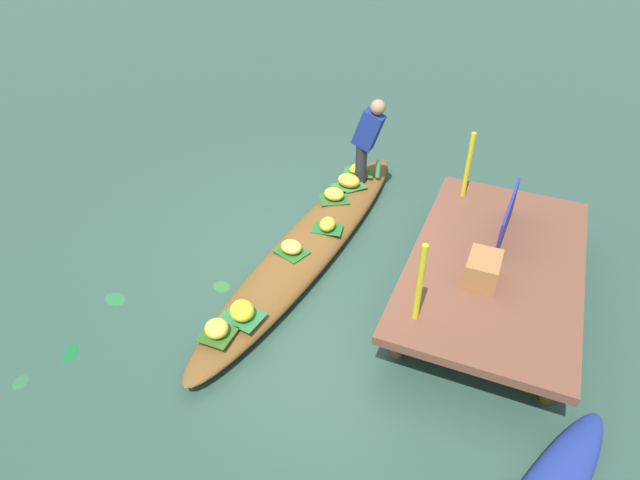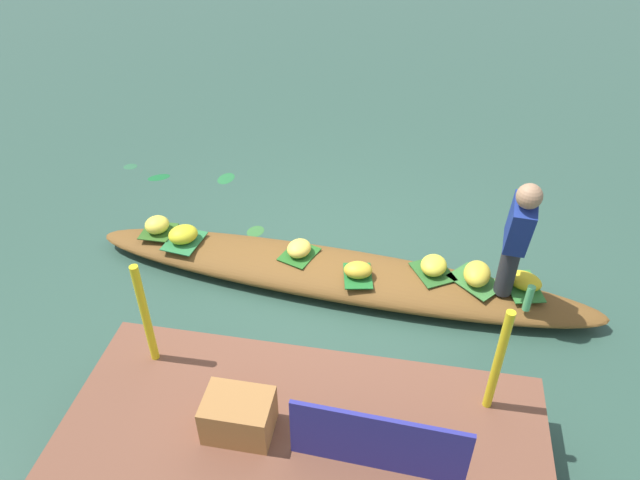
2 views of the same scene
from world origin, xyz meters
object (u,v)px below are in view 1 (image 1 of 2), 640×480
banana_bunch_5 (216,328)px  banana_bunch_3 (349,181)px  banana_bunch_4 (291,247)px  banana_bunch_0 (334,194)px  vendor_person (368,136)px  water_bottle (378,169)px  produce_crate (483,269)px  market_banner (507,218)px  banana_bunch_2 (328,224)px  banana_bunch_6 (359,168)px  banana_bunch_1 (242,311)px  vendor_boat (310,244)px

banana_bunch_5 → banana_bunch_3: bearing=176.2°
banana_bunch_4 → banana_bunch_5: bearing=-4.2°
banana_bunch_0 → vendor_person: bearing=159.0°
banana_bunch_0 → water_bottle: bearing=156.2°
banana_bunch_5 → vendor_person: size_ratio=0.20×
banana_bunch_4 → produce_crate: bearing=91.6°
banana_bunch_3 → market_banner: (0.70, 2.16, 0.38)m
banana_bunch_2 → banana_bunch_3: 1.07m
banana_bunch_5 → banana_bunch_4: bearing=175.8°
banana_bunch_6 → market_banner: market_banner is taller
banana_bunch_5 → banana_bunch_1: bearing=161.4°
banana_bunch_4 → vendor_boat: bearing=168.6°
market_banner → water_bottle: bearing=-118.3°
banana_bunch_5 → vendor_boat: bearing=174.3°
vendor_boat → banana_bunch_2: banana_bunch_2 is taller
banana_bunch_1 → banana_bunch_4: banana_bunch_1 is taller
produce_crate → vendor_boat: bearing=-98.7°
water_bottle → produce_crate: (2.03, 1.76, 0.25)m
banana_bunch_2 → banana_bunch_5: (2.08, -0.33, 0.01)m
vendor_boat → banana_bunch_1: size_ratio=16.98×
banana_bunch_0 → market_banner: (0.31, 2.23, 0.39)m
banana_bunch_4 → banana_bunch_5: 1.49m
banana_bunch_2 → banana_bunch_0: bearing=-165.1°
vendor_person → produce_crate: (1.83, 1.88, -0.32)m
banana_bunch_2 → vendor_person: size_ratio=0.21×
produce_crate → vendor_person: bearing=-134.2°
banana_bunch_0 → produce_crate: 2.46m
banana_bunch_6 → produce_crate: produce_crate is taller
banana_bunch_6 → banana_bunch_5: bearing=-3.3°
vendor_boat → banana_bunch_3: banana_bunch_3 is taller
banana_bunch_2 → produce_crate: bearing=74.5°
banana_bunch_3 → produce_crate: bearing=51.9°
banana_bunch_1 → banana_bunch_3: bearing=177.9°
banana_bunch_1 → vendor_person: size_ratio=0.23×
banana_bunch_0 → water_bottle: size_ratio=1.08×
banana_bunch_5 → produce_crate: (-1.54, 2.26, 0.29)m
water_bottle → banana_bunch_1: bearing=-6.9°
banana_bunch_4 → water_bottle: 2.12m
water_bottle → produce_crate: size_ratio=0.58×
banana_bunch_4 → banana_bunch_6: 2.09m
banana_bunch_6 → water_bottle: water_bottle is taller
produce_crate → banana_bunch_1: bearing=-60.3°
banana_bunch_0 → produce_crate: bearing=60.1°
vendor_boat → banana_bunch_3: 1.31m
banana_bunch_2 → water_bottle: water_bottle is taller
banana_bunch_2 → water_bottle: 1.50m
banana_bunch_4 → banana_bunch_3: bearing=176.5°
vendor_boat → banana_bunch_5: banana_bunch_5 is taller
market_banner → banana_bunch_2: bearing=-77.3°
banana_bunch_3 → banana_bunch_4: 1.67m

